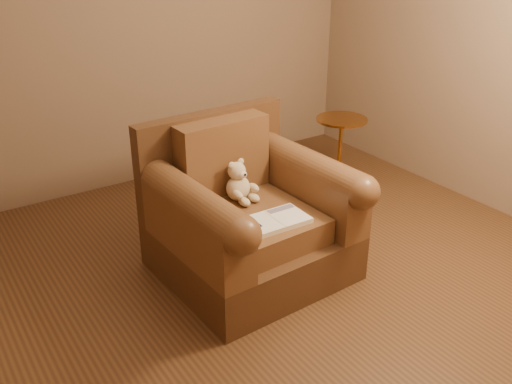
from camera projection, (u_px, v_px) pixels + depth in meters
floor at (285, 272)px, 3.86m from camera, size 4.00×4.00×0.00m
room at (292, 9)px, 3.12m from camera, size 4.02×4.02×2.71m
armchair at (247, 217)px, 3.75m from camera, size 1.16×1.11×1.00m
teddy_bear at (240, 185)px, 3.73m from camera, size 0.20×0.23×0.28m
guidebook at (275, 221)px, 3.48m from camera, size 0.42×0.26×0.03m
side_table at (340, 149)px, 5.02m from camera, size 0.44×0.44×0.62m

